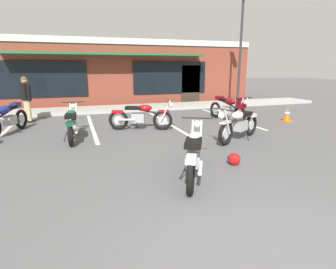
# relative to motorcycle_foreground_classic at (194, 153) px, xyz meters

# --- Properties ---
(ground_plane) EXTENTS (80.00, 80.00, 0.00)m
(ground_plane) POSITION_rel_motorcycle_foreground_classic_xyz_m (-0.17, 1.06, -0.46)
(ground_plane) COLOR #515154
(sidewalk_kerb) EXTENTS (22.00, 1.80, 0.14)m
(sidewalk_kerb) POSITION_rel_motorcycle_foreground_classic_xyz_m (-0.17, 8.81, -0.39)
(sidewalk_kerb) COLOR #A8A59E
(sidewalk_kerb) RESTS_ON ground_plane
(brick_storefront_building) EXTENTS (16.15, 6.54, 3.43)m
(brick_storefront_building) POSITION_rel_motorcycle_foreground_classic_xyz_m (-0.17, 12.99, 1.26)
(brick_storefront_building) COLOR brown
(brick_storefront_building) RESTS_ON ground_plane
(painted_stall_lines) EXTENTS (8.15, 4.80, 0.01)m
(painted_stall_lines) POSITION_rel_motorcycle_foreground_classic_xyz_m (-0.17, 5.21, -0.46)
(painted_stall_lines) COLOR silver
(painted_stall_lines) RESTS_ON ground_plane
(motorcycle_foreground_classic) EXTENTS (1.24, 1.93, 0.98)m
(motorcycle_foreground_classic) POSITION_rel_motorcycle_foreground_classic_xyz_m (0.00, 0.00, 0.00)
(motorcycle_foreground_classic) COLOR black
(motorcycle_foreground_classic) RESTS_ON ground_plane
(motorcycle_red_sportbike) EXTENTS (0.66, 2.11, 0.98)m
(motorcycle_red_sportbike) POSITION_rel_motorcycle_foreground_classic_xyz_m (-2.12, 3.64, 0.00)
(motorcycle_red_sportbike) COLOR black
(motorcycle_red_sportbike) RESTS_ON ground_plane
(motorcycle_black_cruiser) EXTENTS (1.04, 2.02, 0.98)m
(motorcycle_black_cruiser) POSITION_rel_motorcycle_foreground_classic_xyz_m (-4.02, 4.92, 0.07)
(motorcycle_black_cruiser) COLOR black
(motorcycle_black_cruiser) RESTS_ON ground_plane
(motorcycle_silver_naked) EXTENTS (1.90, 1.29, 0.98)m
(motorcycle_silver_naked) POSITION_rel_motorcycle_foreground_classic_xyz_m (2.27, 2.06, 0.00)
(motorcycle_silver_naked) COLOR black
(motorcycle_silver_naked) RESTS_ON ground_plane
(motorcycle_blue_standard) EXTENTS (0.74, 2.10, 0.98)m
(motorcycle_blue_standard) POSITION_rel_motorcycle_foreground_classic_xyz_m (3.48, 4.65, 0.07)
(motorcycle_blue_standard) COLOR black
(motorcycle_blue_standard) RESTS_ON ground_plane
(motorcycle_green_cafe_racer) EXTENTS (2.03, 1.01, 0.98)m
(motorcycle_green_cafe_racer) POSITION_rel_motorcycle_foreground_classic_xyz_m (-0.00, 4.23, 0.00)
(motorcycle_green_cafe_racer) COLOR black
(motorcycle_green_cafe_racer) RESTS_ON ground_plane
(person_in_shorts_foreground) EXTENTS (0.41, 0.57, 1.68)m
(person_in_shorts_foreground) POSITION_rel_motorcycle_foreground_classic_xyz_m (-3.68, 6.84, 0.49)
(person_in_shorts_foreground) COLOR black
(person_in_shorts_foreground) RESTS_ON ground_plane
(helmet_on_pavement) EXTENTS (0.26, 0.26, 0.26)m
(helmet_on_pavement) POSITION_rel_motorcycle_foreground_classic_xyz_m (1.07, 0.33, -0.33)
(helmet_on_pavement) COLOR #B71414
(helmet_on_pavement) RESTS_ON ground_plane
(traffic_cone) EXTENTS (0.34, 0.34, 0.53)m
(traffic_cone) POSITION_rel_motorcycle_foreground_classic_xyz_m (5.55, 3.91, -0.20)
(traffic_cone) COLOR orange
(traffic_cone) RESTS_ON ground_plane
(parking_lot_lamp_post) EXTENTS (0.24, 0.76, 5.39)m
(parking_lot_lamp_post) POSITION_rel_motorcycle_foreground_classic_xyz_m (5.80, 7.61, 2.99)
(parking_lot_lamp_post) COLOR #2D2D33
(parking_lot_lamp_post) RESTS_ON ground_plane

